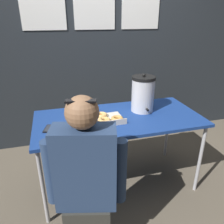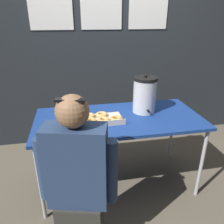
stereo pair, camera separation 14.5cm
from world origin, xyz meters
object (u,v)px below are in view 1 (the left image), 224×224
Objects in this scene: cell_phone at (49,129)px; donut_box at (96,120)px; person_seated at (86,187)px; coffee_urn at (143,94)px.

donut_box is at bearing 20.54° from cell_phone.
person_seated reaches higher than cell_phone.
cell_phone is at bearing -178.48° from donut_box.
coffee_urn reaches higher than donut_box.
cell_phone is at bearing -55.55° from person_seated.
donut_box is at bearing -93.23° from person_seated.
person_seated is at bearing -133.00° from coffee_urn.
person_seated is (-0.68, -0.73, -0.34)m from coffee_urn.
donut_box is 0.39m from cell_phone.
person_seated is (-0.18, -0.59, -0.19)m from donut_box.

